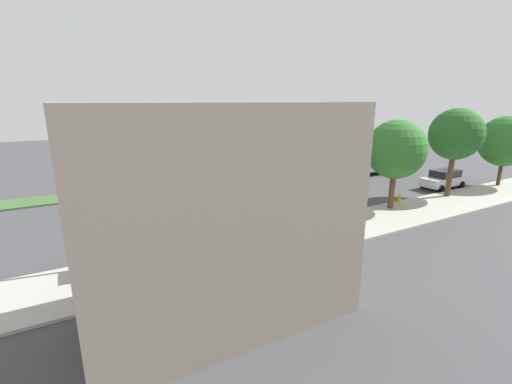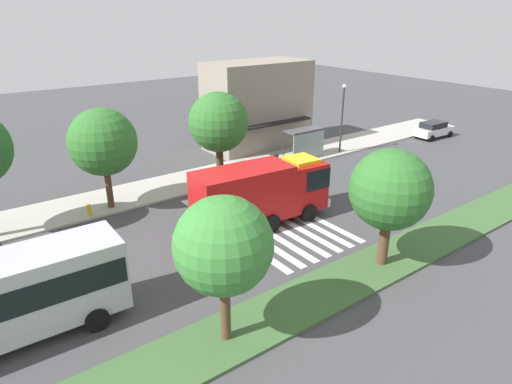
{
  "view_description": "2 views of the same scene",
  "coord_description": "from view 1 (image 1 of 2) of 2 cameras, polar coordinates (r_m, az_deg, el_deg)",
  "views": [
    {
      "loc": [
        12.31,
        24.16,
        7.97
      ],
      "look_at": [
        -0.06,
        1.9,
        1.21
      ],
      "focal_mm": 24.27,
      "sensor_mm": 36.0,
      "label": 1
    },
    {
      "loc": [
        -16.83,
        -19.96,
        12.21
      ],
      "look_at": [
        -1.0,
        1.55,
        1.24
      ],
      "focal_mm": 31.24,
      "sensor_mm": 36.0,
      "label": 2
    }
  ],
  "objects": [
    {
      "name": "ground_plane",
      "position": [
        28.27,
        -1.98,
        -1.53
      ],
      "size": [
        120.0,
        120.0,
        0.0
      ],
      "primitive_type": "plane",
      "color": "#424244"
    },
    {
      "name": "sidewalk",
      "position": [
        21.37,
        8.67,
        -7.02
      ],
      "size": [
        60.0,
        4.52,
        0.14
      ],
      "primitive_type": "cube",
      "color": "#ADA89E",
      "rests_on": "ground_plane"
    },
    {
      "name": "median_strip",
      "position": [
        35.18,
        -7.81,
        1.74
      ],
      "size": [
        60.0,
        3.0,
        0.14
      ],
      "primitive_type": "cube",
      "color": "#3D6033",
      "rests_on": "ground_plane"
    },
    {
      "name": "crosswalk",
      "position": [
        28.93,
        0.6,
        -1.12
      ],
      "size": [
        5.85,
        11.39,
        0.01
      ],
      "color": "silver",
      "rests_on": "ground_plane"
    },
    {
      "name": "fire_truck",
      "position": [
        28.8,
        0.75,
        3.13
      ],
      "size": [
        8.78,
        3.37,
        3.75
      ],
      "rotation": [
        0.0,
        0.0,
        -0.08
      ],
      "color": "#B71414",
      "rests_on": "ground_plane"
    },
    {
      "name": "parked_car_west",
      "position": [
        36.79,
        28.53,
        1.92
      ],
      "size": [
        4.7,
        2.09,
        1.71
      ],
      "rotation": [
        0.0,
        0.0,
        0.01
      ],
      "color": "silver",
      "rests_on": "ground_plane"
    },
    {
      "name": "parked_car_mid",
      "position": [
        23.73,
        3.63,
        -2.45
      ],
      "size": [
        4.79,
        2.06,
        1.82
      ],
      "rotation": [
        0.0,
        0.0,
        -0.02
      ],
      "color": "#720505",
      "rests_on": "ground_plane"
    },
    {
      "name": "transit_bus",
      "position": [
        40.18,
        18.03,
        5.75
      ],
      "size": [
        10.35,
        3.04,
        3.57
      ],
      "rotation": [
        0.0,
        0.0,
        3.12
      ],
      "color": "#B2B2B7",
      "rests_on": "ground_plane"
    },
    {
      "name": "bus_stop_shelter",
      "position": [
        18.0,
        -16.34,
        -5.53
      ],
      "size": [
        3.5,
        1.4,
        2.46
      ],
      "color": "#4C4C51",
      "rests_on": "sidewalk"
    },
    {
      "name": "bench_near_shelter",
      "position": [
        19.59,
        -4.51,
        -7.32
      ],
      "size": [
        1.6,
        0.5,
        0.9
      ],
      "color": "#2D472D",
      "rests_on": "sidewalk"
    },
    {
      "name": "street_lamp",
      "position": [
        17.74,
        -28.56,
        -0.75
      ],
      "size": [
        0.36,
        0.36,
        6.11
      ],
      "color": "#2D2D30",
      "rests_on": "sidewalk"
    },
    {
      "name": "storefront_building",
      "position": [
        12.49,
        -6.18,
        -3.97
      ],
      "size": [
        9.61,
        5.61,
        7.92
      ],
      "color": "gray",
      "rests_on": "ground_plane"
    },
    {
      "name": "sidewalk_tree_far_west",
      "position": [
        39.74,
        35.88,
        6.79
      ],
      "size": [
        4.66,
        4.66,
        6.51
      ],
      "color": "#47301E",
      "rests_on": "sidewalk"
    },
    {
      "name": "sidewalk_tree_west",
      "position": [
        32.71,
        30.08,
        8.21
      ],
      "size": [
        4.16,
        4.16,
        7.27
      ],
      "color": "#513823",
      "rests_on": "sidewalk"
    },
    {
      "name": "sidewalk_tree_center",
      "position": [
        27.08,
        22.09,
        6.49
      ],
      "size": [
        4.27,
        4.27,
        6.55
      ],
      "color": "#513823",
      "rests_on": "sidewalk"
    },
    {
      "name": "sidewalk_tree_east",
      "position": [
        21.21,
        7.36,
        5.56
      ],
      "size": [
        4.38,
        4.38,
        6.67
      ],
      "color": "#47301E",
      "rests_on": "sidewalk"
    },
    {
      "name": "median_tree_far_west",
      "position": [
        38.83,
        5.12,
        9.31
      ],
      "size": [
        3.73,
        3.73,
        6.01
      ],
      "color": "#513823",
      "rests_on": "median_strip"
    },
    {
      "name": "median_tree_west",
      "position": [
        34.45,
        -8.23,
        8.37
      ],
      "size": [
        3.98,
        3.98,
        6.05
      ],
      "color": "#513823",
      "rests_on": "median_strip"
    },
    {
      "name": "fire_hydrant",
      "position": [
        29.37,
        22.52,
        -1.06
      ],
      "size": [
        0.28,
        0.28,
        0.7
      ],
      "primitive_type": "cylinder",
      "color": "gold",
      "rests_on": "sidewalk"
    }
  ]
}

